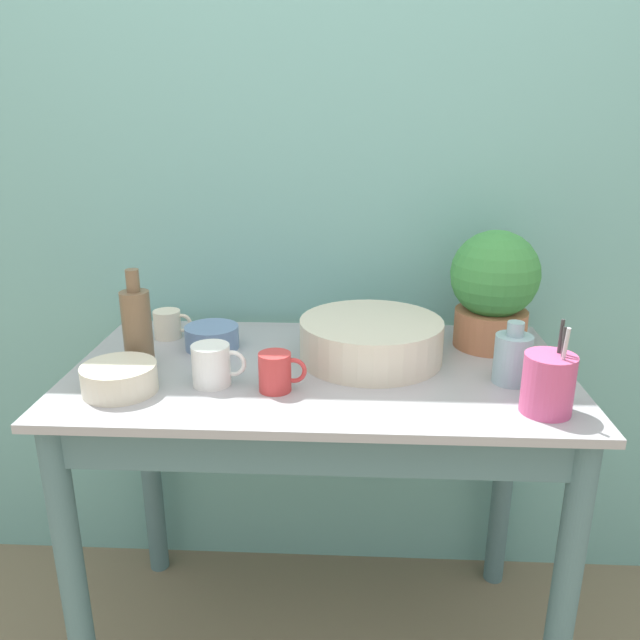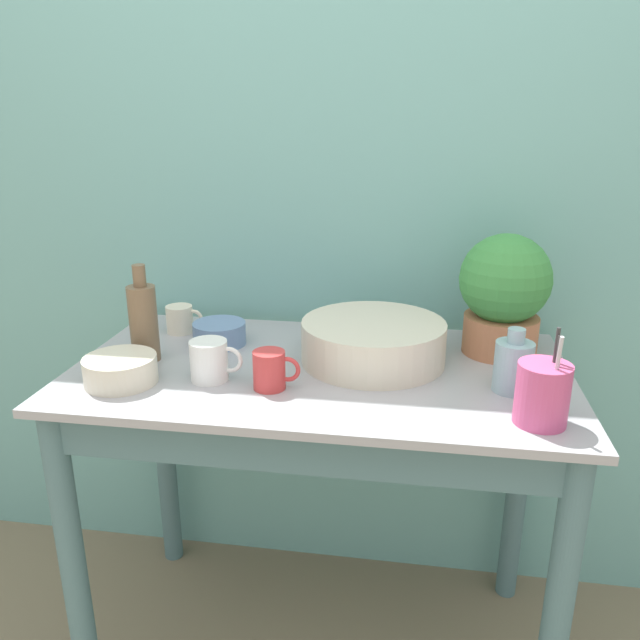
{
  "view_description": "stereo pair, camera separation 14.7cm",
  "coord_description": "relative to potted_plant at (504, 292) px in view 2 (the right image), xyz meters",
  "views": [
    {
      "loc": [
        0.07,
        -1.07,
        1.43
      ],
      "look_at": [
        0.0,
        0.33,
        0.96
      ],
      "focal_mm": 35.0,
      "sensor_mm": 36.0,
      "label": 1
    },
    {
      "loc": [
        0.22,
        -1.05,
        1.43
      ],
      "look_at": [
        0.0,
        0.33,
        0.96
      ],
      "focal_mm": 35.0,
      "sensor_mm": 36.0,
      "label": 2
    }
  ],
  "objects": [
    {
      "name": "mug_red",
      "position": [
        -0.53,
        -0.31,
        -0.12
      ],
      "size": [
        0.11,
        0.07,
        0.09
      ],
      "color": "#C63838",
      "rests_on": "counter_table"
    },
    {
      "name": "bowl_small_blue",
      "position": [
        -0.73,
        -0.05,
        -0.13
      ],
      "size": [
        0.14,
        0.14,
        0.06
      ],
      "color": "#6684B2",
      "rests_on": "counter_table"
    },
    {
      "name": "utensil_cup",
      "position": [
        0.04,
        -0.38,
        -0.1
      ],
      "size": [
        0.1,
        0.1,
        0.2
      ],
      "color": "#CC4C7F",
      "rests_on": "counter_table"
    },
    {
      "name": "wall_back",
      "position": [
        -0.44,
        0.21,
        0.2
      ],
      "size": [
        6.0,
        0.05,
        2.4
      ],
      "color": "#70ADA8",
      "rests_on": "ground_plane"
    },
    {
      "name": "counter_table",
      "position": [
        -0.44,
        -0.19,
        -0.34
      ],
      "size": [
        1.19,
        0.66,
        0.84
      ],
      "color": "slate",
      "rests_on": "ground_plane"
    },
    {
      "name": "potted_plant",
      "position": [
        0.0,
        0.0,
        0.0
      ],
      "size": [
        0.23,
        0.23,
        0.31
      ],
      "color": "#B7704C",
      "rests_on": "counter_table"
    },
    {
      "name": "mug_white",
      "position": [
        -0.68,
        -0.28,
        -0.11
      ],
      "size": [
        0.12,
        0.09,
        0.09
      ],
      "color": "white",
      "rests_on": "counter_table"
    },
    {
      "name": "bowl_small_cream",
      "position": [
        -0.87,
        -0.33,
        -0.13
      ],
      "size": [
        0.16,
        0.16,
        0.06
      ],
      "color": "beige",
      "rests_on": "counter_table"
    },
    {
      "name": "bottle_short",
      "position": [
        0.0,
        -0.24,
        -0.1
      ],
      "size": [
        0.08,
        0.08,
        0.15
      ],
      "color": "#93B2BC",
      "rests_on": "counter_table"
    },
    {
      "name": "bottle_tall",
      "position": [
        -0.87,
        -0.19,
        -0.06
      ],
      "size": [
        0.07,
        0.07,
        0.24
      ],
      "color": "brown",
      "rests_on": "counter_table"
    },
    {
      "name": "mug_cream",
      "position": [
        -0.86,
        0.02,
        -0.12
      ],
      "size": [
        0.11,
        0.07,
        0.08
      ],
      "color": "beige",
      "rests_on": "counter_table"
    },
    {
      "name": "bowl_wash_large",
      "position": [
        -0.32,
        -0.11,
        -0.11
      ],
      "size": [
        0.35,
        0.35,
        0.1
      ],
      "color": "beige",
      "rests_on": "counter_table"
    }
  ]
}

